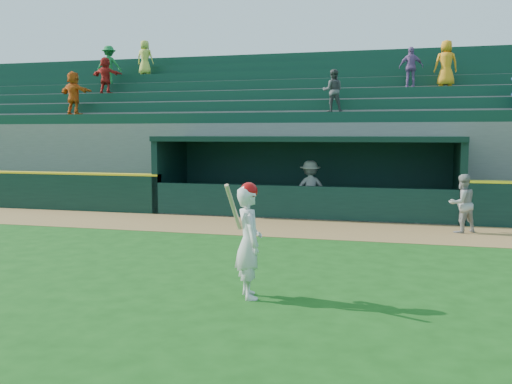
# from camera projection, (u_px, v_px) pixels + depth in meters

# --- Properties ---
(ground) EXTENTS (120.00, 120.00, 0.00)m
(ground) POSITION_uv_depth(u_px,v_px,m) (234.00, 269.00, 10.73)
(ground) COLOR #144812
(ground) RESTS_ON ground
(warning_track) EXTENTS (40.00, 3.00, 0.01)m
(warning_track) POSITION_uv_depth(u_px,v_px,m) (287.00, 228.00, 15.43)
(warning_track) COLOR olive
(warning_track) RESTS_ON ground
(dugout_player_front) EXTENTS (0.93, 0.88, 1.51)m
(dugout_player_front) POSITION_uv_depth(u_px,v_px,m) (462.00, 204.00, 14.58)
(dugout_player_front) COLOR #979792
(dugout_player_front) RESTS_ON ground
(dugout_player_inside) EXTENTS (1.25, 0.97, 1.71)m
(dugout_player_inside) POSITION_uv_depth(u_px,v_px,m) (310.00, 188.00, 17.71)
(dugout_player_inside) COLOR gray
(dugout_player_inside) RESTS_ON ground
(dugout) EXTENTS (9.40, 2.80, 2.46)m
(dugout) POSITION_uv_depth(u_px,v_px,m) (308.00, 171.00, 18.28)
(dugout) COLOR slate
(dugout) RESTS_ON ground
(stands) EXTENTS (34.50, 6.34, 6.54)m
(stands) POSITION_uv_depth(u_px,v_px,m) (327.00, 138.00, 22.56)
(stands) COLOR slate
(stands) RESTS_ON ground
(batter_at_plate) EXTENTS (0.66, 0.86, 1.81)m
(batter_at_plate) POSITION_uv_depth(u_px,v_px,m) (249.00, 240.00, 8.78)
(batter_at_plate) COLOR silver
(batter_at_plate) RESTS_ON ground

